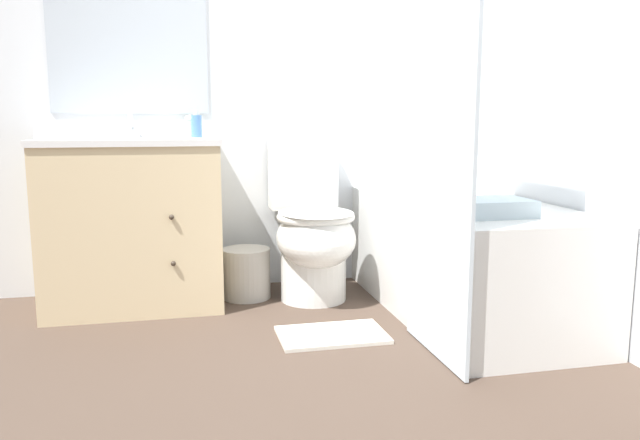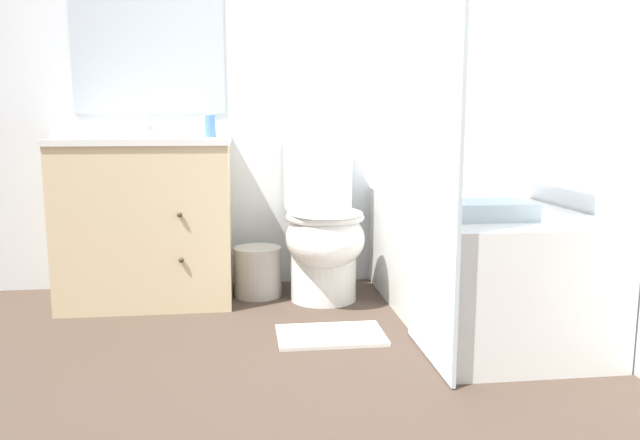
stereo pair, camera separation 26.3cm
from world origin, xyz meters
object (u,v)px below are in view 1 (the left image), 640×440
object	(u,v)px
hand_towel_folded	(67,133)
soap_dispenser	(197,125)
sink_faucet	(132,130)
bath_mat	(332,335)
bathtub	(463,257)
bath_towel_folded	(488,207)
toilet	(312,232)
wastebasket	(246,273)
vanity_cabinet	(133,221)
tissue_box	(190,128)

from	to	relation	value
hand_towel_folded	soap_dispenser	bearing A→B (deg)	16.51
sink_faucet	bath_mat	bearing A→B (deg)	-46.07
bathtub	bath_mat	world-z (taller)	bathtub
bathtub	soap_dispenser	distance (m)	1.46
hand_towel_folded	bath_towel_folded	bearing A→B (deg)	-24.72
toilet	wastebasket	xyz separation A→B (m)	(-0.33, 0.09, -0.22)
vanity_cabinet	hand_towel_folded	world-z (taller)	hand_towel_folded
soap_dispenser	bath_towel_folded	size ratio (longest dim) A/B	0.44
toilet	soap_dispenser	distance (m)	0.79
vanity_cabinet	tissue_box	xyz separation A→B (m)	(0.29, 0.14, 0.45)
sink_faucet	soap_dispenser	xyz separation A→B (m)	(0.32, -0.14, 0.03)
toilet	tissue_box	world-z (taller)	tissue_box
bath_towel_folded	sink_faucet	bearing A→B (deg)	142.48
sink_faucet	hand_towel_folded	distance (m)	0.41
bathtub	wastebasket	xyz separation A→B (m)	(-0.98, 0.47, -0.14)
tissue_box	soap_dispenser	world-z (taller)	soap_dispenser
bath_mat	hand_towel_folded	bearing A→B (deg)	153.30
hand_towel_folded	bath_mat	world-z (taller)	hand_towel_folded
bathtub	soap_dispenser	world-z (taller)	soap_dispenser
toilet	bath_towel_folded	size ratio (longest dim) A/B	2.51
toilet	hand_towel_folded	world-z (taller)	hand_towel_folded
hand_towel_folded	bath_mat	xyz separation A→B (m)	(1.10, -0.55, -0.85)
sink_faucet	toilet	world-z (taller)	sink_faucet
bath_mat	soap_dispenser	bearing A→B (deg)	125.52
tissue_box	bath_towel_folded	bearing A→B (deg)	-42.34
toilet	soap_dispenser	size ratio (longest dim) A/B	5.76
vanity_cabinet	soap_dispenser	size ratio (longest dim) A/B	6.03
toilet	soap_dispenser	bearing A→B (deg)	166.05
vanity_cabinet	wastebasket	size ratio (longest dim) A/B	3.27
sink_faucet	bath_towel_folded	bearing A→B (deg)	-37.52
sink_faucet	hand_towel_folded	world-z (taller)	sink_faucet
bathtub	tissue_box	xyz separation A→B (m)	(-1.24, 0.60, 0.60)
bathtub	tissue_box	world-z (taller)	tissue_box
wastebasket	hand_towel_folded	bearing A→B (deg)	-171.30
toilet	bath_mat	distance (m)	0.68
soap_dispenser	hand_towel_folded	bearing A→B (deg)	-163.49
hand_towel_folded	bath_mat	bearing A→B (deg)	-26.70
bathtub	tissue_box	bearing A→B (deg)	154.03
tissue_box	soap_dispenser	xyz separation A→B (m)	(0.03, -0.08, 0.02)
toilet	tissue_box	distance (m)	0.82
bath_towel_folded	hand_towel_folded	bearing A→B (deg)	155.28
sink_faucet	wastebasket	world-z (taller)	sink_faucet
vanity_cabinet	soap_dispenser	world-z (taller)	soap_dispenser
vanity_cabinet	toilet	distance (m)	0.89
vanity_cabinet	soap_dispenser	xyz separation A→B (m)	(0.32, 0.05, 0.46)
vanity_cabinet	tissue_box	world-z (taller)	tissue_box
tissue_box	bath_towel_folded	xyz separation A→B (m)	(1.13, -1.03, -0.30)
vanity_cabinet	bathtub	bearing A→B (deg)	-17.02
wastebasket	soap_dispenser	bearing A→B (deg)	168.01
toilet	tissue_box	size ratio (longest dim) A/B	5.88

